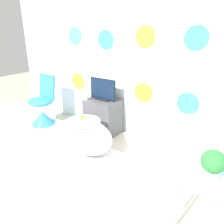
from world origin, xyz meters
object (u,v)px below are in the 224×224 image
(tv, at_px, (103,90))
(vase, at_px, (86,95))
(chair, at_px, (42,109))
(bathtub, at_px, (84,136))
(potted_plant_left, at_px, (213,163))

(tv, height_order, vase, tv)
(chair, distance_m, vase, 0.99)
(bathtub, bearing_deg, chair, 167.23)
(bathtub, xyz_separation_m, vase, (-0.38, 0.49, 0.40))
(chair, xyz_separation_m, vase, (0.90, 0.20, 0.37))
(tv, bearing_deg, potted_plant_left, -29.57)
(bathtub, relative_size, potted_plant_left, 3.45)
(vase, distance_m, potted_plant_left, 2.29)
(vase, bearing_deg, potted_plant_left, -23.44)
(tv, distance_m, potted_plant_left, 2.17)
(tv, xyz_separation_m, vase, (-0.22, -0.16, -0.08))
(tv, bearing_deg, vase, -144.55)
(chair, distance_m, potted_plant_left, 3.11)
(chair, xyz_separation_m, tv, (1.12, 0.36, 0.45))
(tv, bearing_deg, chair, -162.27)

